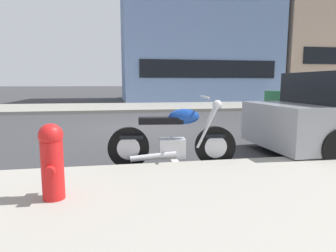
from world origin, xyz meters
The scene contains 8 objects.
ground_plane centered at (0.00, 0.00, 0.00)m, with size 260.00×260.00×0.00m, color #333335.
sidewalk_far_curb centered at (12.00, 6.89, 0.07)m, with size 120.00×5.00×0.14m, color gray.
parking_stall_stripe centered at (0.00, -3.79, 0.00)m, with size 0.12×2.20×0.01m, color silver.
parked_motorcycle centered at (-0.09, -4.27, 0.43)m, with size 2.00×0.62×1.12m.
car_opposite_curb centered at (8.46, 3.80, 0.71)m, with size 4.54×2.00×1.50m.
fire_hydrant centered at (-1.62, -5.66, 0.55)m, with size 0.24×0.36×0.78m.
townhouse_mid_block centered at (4.86, 13.63, 4.98)m, with size 10.39×8.96×9.95m.
townhouse_near_left centered at (15.64, 14.12, 7.11)m, with size 10.45×9.94×14.22m.
Camera 1 is at (-0.98, -8.70, 1.31)m, focal length 31.49 mm.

